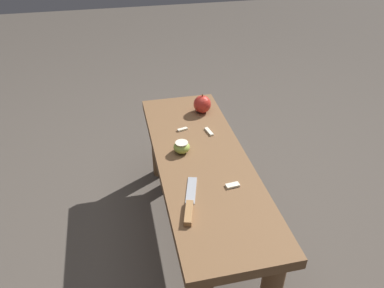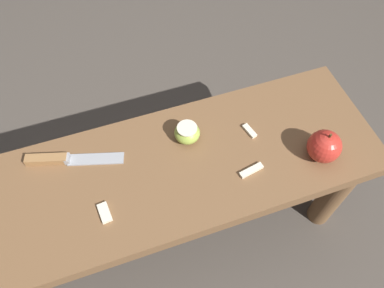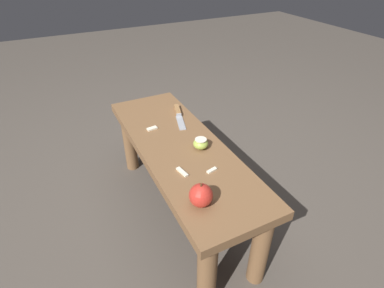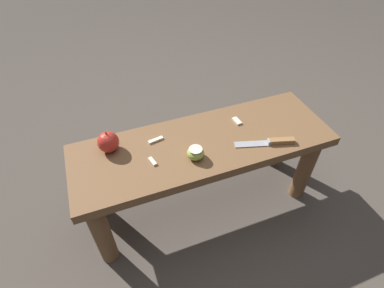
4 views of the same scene
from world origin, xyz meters
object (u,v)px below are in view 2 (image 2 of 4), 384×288
Objects in this scene: apple_whole at (324,146)px; apple_cut at (187,133)px; knife at (60,159)px; wooden_bench at (173,184)px.

apple_whole is 0.34m from apple_cut.
apple_cut is (-0.30, 0.16, -0.02)m from apple_whole.
knife is at bearing 162.48° from apple_whole.
knife reaches higher than wooden_bench.
apple_whole is at bearing -13.63° from wooden_bench.
wooden_bench is at bearing -132.30° from apple_cut.
knife is at bearing 157.25° from wooden_bench.
apple_cut reaches higher than knife.
knife is at bearing 173.34° from apple_cut.
apple_whole reaches higher than knife.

